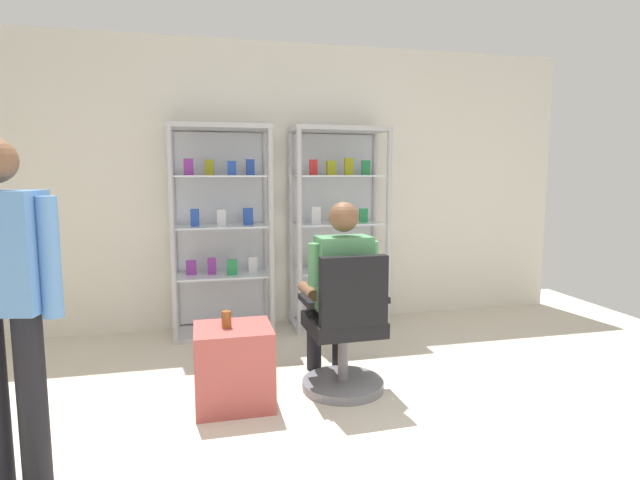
% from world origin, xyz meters
% --- Properties ---
extents(back_wall, '(6.00, 0.10, 2.70)m').
position_xyz_m(back_wall, '(0.00, 3.00, 1.35)').
color(back_wall, silver).
rests_on(back_wall, ground).
extents(display_cabinet_left, '(0.90, 0.45, 1.90)m').
position_xyz_m(display_cabinet_left, '(-0.55, 2.76, 0.96)').
color(display_cabinet_left, '#B7B7BC').
rests_on(display_cabinet_left, ground).
extents(display_cabinet_right, '(0.90, 0.45, 1.90)m').
position_xyz_m(display_cabinet_right, '(0.55, 2.76, 0.97)').
color(display_cabinet_right, '#B7B7BC').
rests_on(display_cabinet_right, ground).
extents(office_chair, '(0.57, 0.56, 0.96)m').
position_xyz_m(office_chair, '(0.18, 1.20, 0.39)').
color(office_chair, slate).
rests_on(office_chair, ground).
extents(seated_shopkeeper, '(0.50, 0.57, 1.29)m').
position_xyz_m(seated_shopkeeper, '(0.18, 1.37, 0.71)').
color(seated_shopkeeper, black).
rests_on(seated_shopkeeper, ground).
extents(storage_crate, '(0.48, 0.43, 0.51)m').
position_xyz_m(storage_crate, '(-0.57, 1.19, 0.26)').
color(storage_crate, '#B24C47').
rests_on(storage_crate, ground).
extents(tea_glass, '(0.06, 0.06, 0.11)m').
position_xyz_m(tea_glass, '(-0.60, 1.19, 0.57)').
color(tea_glass, brown).
rests_on(tea_glass, storage_crate).
extents(standing_customer, '(0.51, 0.29, 1.63)m').
position_xyz_m(standing_customer, '(-1.62, 0.55, 0.93)').
color(standing_customer, black).
rests_on(standing_customer, ground).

